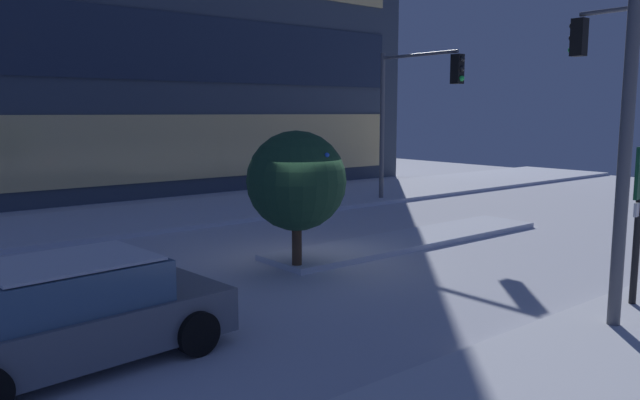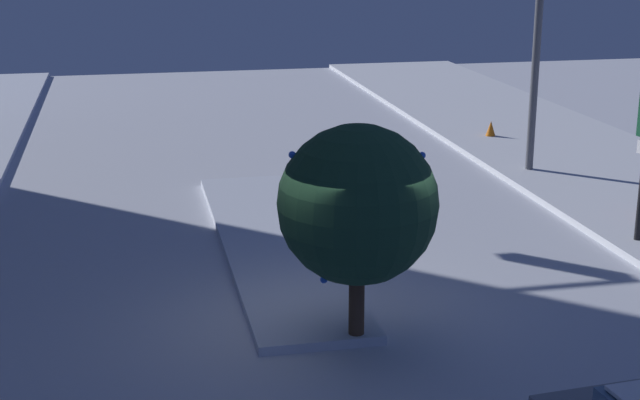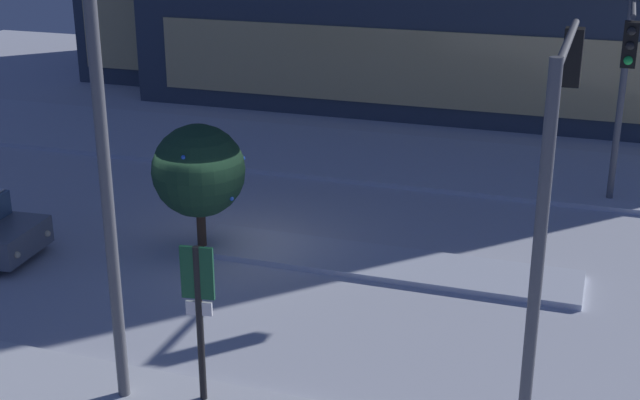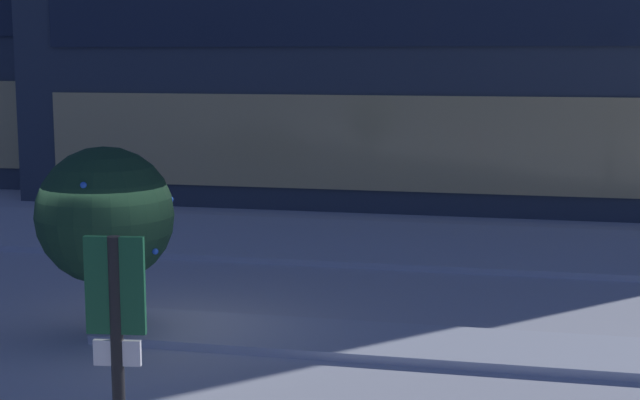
# 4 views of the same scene
# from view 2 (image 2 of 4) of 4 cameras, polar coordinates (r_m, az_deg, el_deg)

# --- Properties ---
(ground) EXTENTS (52.00, 52.00, 0.00)m
(ground) POSITION_cam_2_polar(r_m,az_deg,el_deg) (13.56, 1.06, -8.12)
(ground) COLOR silver
(median_strip) EXTENTS (9.00, 1.80, 0.14)m
(median_strip) POSITION_cam_2_polar(r_m,az_deg,el_deg) (17.10, -2.96, -2.63)
(median_strip) COLOR silver
(median_strip) RESTS_ON ground
(traffic_light_corner_far_right) EXTENTS (0.32, 3.98, 5.77)m
(traffic_light_corner_far_right) POSITION_cam_2_polar(r_m,az_deg,el_deg) (21.02, -17.87, 11.19)
(traffic_light_corner_far_right) COLOR #565960
(traffic_light_corner_far_right) RESTS_ON ground
(decorated_tree_median) EXTENTS (2.19, 2.19, 3.12)m
(decorated_tree_median) POSITION_cam_2_polar(r_m,az_deg,el_deg) (12.57, 2.31, -0.31)
(decorated_tree_median) COLOR #473323
(decorated_tree_median) RESTS_ON ground
(construction_cone) EXTENTS (0.36, 0.36, 0.55)m
(construction_cone) POSITION_cam_2_polar(r_m,az_deg,el_deg) (25.99, 10.35, 4.16)
(construction_cone) COLOR orange
(construction_cone) RESTS_ON ground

